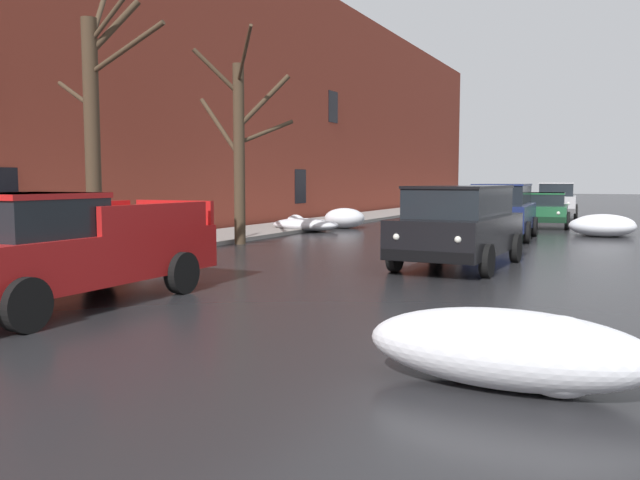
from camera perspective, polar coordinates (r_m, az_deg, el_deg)
left_sidewalk_slab at (r=22.20m, az=-9.01°, el=0.30°), size 3.01×80.00×0.12m
brick_townhouse_facade at (r=23.61m, az=-13.34°, el=14.08°), size 0.63×80.00×11.28m
snow_bank_near_corner_left at (r=26.58m, az=2.12°, el=1.89°), size 1.66×1.37×0.82m
snow_bank_along_left_kerb at (r=6.45m, az=16.62°, el=-9.13°), size 2.67×1.08×0.74m
snow_bank_mid_block_left at (r=25.02m, az=-1.39°, el=1.36°), size 2.67×1.50×0.61m
snow_bank_near_corner_right at (r=25.87m, az=23.44°, el=1.27°), size 2.11×1.38×0.72m
snow_bank_along_right_kerb at (r=17.80m, az=-13.68°, el=-0.35°), size 2.30×1.08×0.70m
snow_bank_far_right_pile at (r=24.60m, az=23.34°, el=1.09°), size 2.19×1.42×0.73m
bare_tree_second_along_sidewalk at (r=15.43m, az=-18.95°, el=9.30°), size 3.70×1.41×6.29m
bare_tree_mid_block at (r=20.07m, az=-6.96°, el=8.34°), size 3.21×3.51×6.05m
pickup_truck_red_approaching_near_lane at (r=10.79m, az=-21.54°, el=-0.79°), size 2.12×5.43×1.76m
suv_black_parked_kerbside_close at (r=15.04m, az=12.00°, el=1.48°), size 2.27×4.65×1.82m
suv_darkblue_parked_kerbside_mid at (r=22.55m, az=15.53°, el=2.60°), size 2.20×4.43×1.82m
sedan_green_parked_far_down_block at (r=28.78m, az=18.99°, el=2.57°), size 2.14×4.10×1.42m
suv_silver_queued_behind_truck at (r=35.91m, az=19.83°, el=3.39°), size 2.33×4.45×1.82m
fire_hydrant at (r=13.60m, az=-23.04°, el=-1.89°), size 0.42×0.22×0.71m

